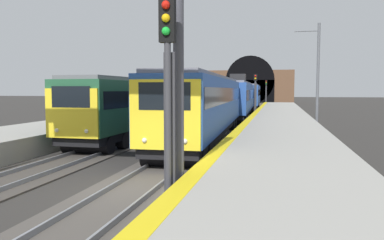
{
  "coord_description": "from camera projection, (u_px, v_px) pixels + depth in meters",
  "views": [
    {
      "loc": [
        -11.3,
        -4.4,
        3.2
      ],
      "look_at": [
        9.51,
        0.29,
        1.51
      ],
      "focal_mm": 35.87,
      "sensor_mm": 36.0,
      "label": 1
    }
  ],
  "objects": [
    {
      "name": "platform_right",
      "position": [
        282.0,
        182.0,
        11.17
      ],
      "size": [
        112.0,
        4.94,
        1.03
      ],
      "primitive_type": "cube",
      "color": "#9E9B93",
      "rests_on": "ground_plane"
    },
    {
      "name": "railway_signal_far",
      "position": [
        266.0,
        90.0,
        82.43
      ],
      "size": [
        0.39,
        0.38,
        5.2
      ],
      "rotation": [
        0.0,
        0.0,
        3.14
      ],
      "color": "#38383D",
      "rests_on": "ground_plane"
    },
    {
      "name": "track_main_line",
      "position": [
        135.0,
        189.0,
        12.2
      ],
      "size": [
        160.0,
        3.01,
        0.21
      ],
      "color": "#4C4742",
      "rests_on": "ground_plane"
    },
    {
      "name": "railway_signal_near",
      "position": [
        168.0,
        88.0,
        9.19
      ],
      "size": [
        0.39,
        0.38,
        5.37
      ],
      "rotation": [
        0.0,
        0.0,
        3.14
      ],
      "color": "#38383D",
      "rests_on": "ground_plane"
    },
    {
      "name": "tunnel_portal",
      "position": [
        250.0,
        86.0,
        93.02
      ],
      "size": [
        2.9,
        20.64,
        11.56
      ],
      "color": "brown",
      "rests_on": "ground_plane"
    },
    {
      "name": "ground_plane",
      "position": [
        135.0,
        190.0,
        12.21
      ],
      "size": [
        320.0,
        320.0,
        0.0
      ],
      "primitive_type": "plane",
      "color": "#302D2B"
    },
    {
      "name": "catenary_mast_near",
      "position": [
        318.0,
        76.0,
        30.16
      ],
      "size": [
        0.22,
        1.95,
        8.38
      ],
      "color": "#595B60",
      "rests_on": "ground_plane"
    },
    {
      "name": "railway_signal_mid",
      "position": [
        255.0,
        92.0,
        43.95
      ],
      "size": [
        0.39,
        0.38,
        4.96
      ],
      "rotation": [
        0.0,
        0.0,
        3.14
      ],
      "color": "#38383D",
      "rests_on": "ground_plane"
    },
    {
      "name": "platform_right_edge_strip",
      "position": [
        207.0,
        161.0,
        11.62
      ],
      "size": [
        112.0,
        0.5,
        0.01
      ],
      "primitive_type": "cube",
      "color": "yellow",
      "rests_on": "platform_right"
    },
    {
      "name": "track_adjacent_line",
      "position": [
        9.0,
        181.0,
        13.22
      ],
      "size": [
        160.0,
        2.83,
        0.21
      ],
      "color": "#423D38",
      "rests_on": "ground_plane"
    },
    {
      "name": "train_main_approaching",
      "position": [
        238.0,
        98.0,
        42.53
      ],
      "size": [
        58.11,
        3.4,
        4.92
      ],
      "rotation": [
        0.0,
        0.0,
        3.17
      ],
      "color": "#264C99",
      "rests_on": "ground_plane"
    },
    {
      "name": "train_adjacent_platform",
      "position": [
        179.0,
        100.0,
        35.72
      ],
      "size": [
        37.76,
        3.18,
        4.78
      ],
      "rotation": [
        0.0,
        0.0,
        3.12
      ],
      "color": "#235638",
      "rests_on": "ground_plane"
    }
  ]
}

